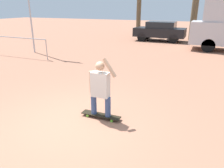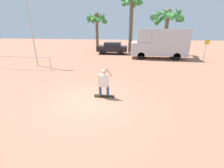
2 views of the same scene
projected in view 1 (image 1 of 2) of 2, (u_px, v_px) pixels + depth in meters
ground_plane at (68, 124)px, 5.21m from camera, size 80.00×80.00×0.00m
skateboard at (101, 115)px, 5.50m from camera, size 1.03×0.23×0.09m
person_skateboarder at (100, 86)px, 5.24m from camera, size 0.71×0.22×1.47m
parked_car_black at (160, 31)px, 17.41m from camera, size 3.96×1.81×1.51m
plaza_railing_segment at (4, 39)px, 12.26m from camera, size 5.95×0.05×1.08m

